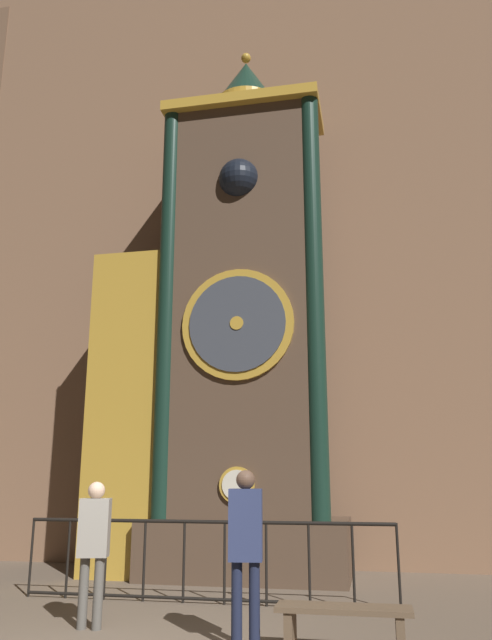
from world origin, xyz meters
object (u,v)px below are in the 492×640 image
visitor_bench (344,620)px  visitor_far (246,539)px  clock_tower (224,333)px  visitor_near (94,539)px

visitor_bench → visitor_far: bearing=178.7°
visitor_bench → clock_tower: bearing=117.6°
visitor_near → visitor_bench: bearing=-24.2°
visitor_far → visitor_bench: size_ratio=1.32×
visitor_far → clock_tower: bearing=98.9°
clock_tower → visitor_bench: (2.24, -4.28, -3.90)m
clock_tower → visitor_bench: bearing=-62.4°
clock_tower → visitor_near: size_ratio=6.35×
visitor_near → visitor_bench: (2.85, -0.50, -0.64)m
clock_tower → visitor_far: 5.47m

